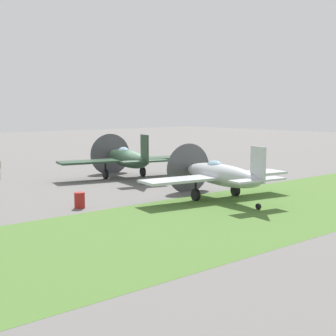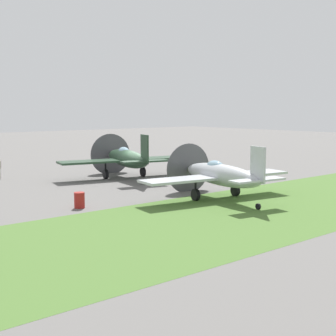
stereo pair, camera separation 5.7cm
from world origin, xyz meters
name	(u,v)px [view 1 (the left image)]	position (x,y,z in m)	size (l,w,h in m)	color
ground_plane	(136,181)	(0.00, 0.00, 0.00)	(160.00, 160.00, 0.00)	#605E5B
grass_verge	(270,207)	(0.00, -12.99, 0.00)	(120.00, 11.00, 0.01)	#476B2D
airplane_lead	(126,158)	(0.30, 1.76, 1.62)	(10.94, 8.76, 3.88)	#233D28
airplane_wingman	(220,175)	(-0.51, -9.45, 1.55)	(10.46, 8.32, 3.70)	#B2B7BC
fuel_drum	(80,200)	(-8.54, -6.20, 0.45)	(0.60, 0.60, 0.90)	maroon
supply_crate	(178,165)	(7.84, 3.96, 0.32)	(0.90, 0.90, 0.64)	olive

